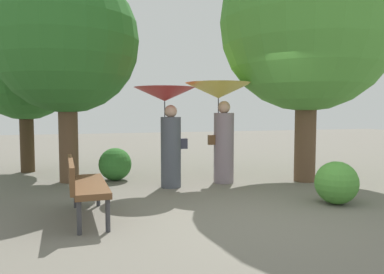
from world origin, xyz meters
name	(u,v)px	position (x,y,z in m)	size (l,w,h in m)	color
ground_plane	(250,217)	(0.00, 0.00, 0.00)	(40.00, 40.00, 0.00)	#6B665B
person_left	(167,116)	(-0.65, 2.34, 1.40)	(1.18, 1.18, 1.94)	#474C56
person_right	(220,108)	(0.50, 2.49, 1.55)	(1.37, 1.37, 2.06)	gray
park_bench	(83,183)	(-2.25, 0.59, 0.51)	(0.54, 1.52, 0.83)	#38383D
tree_near_left	(25,62)	(-3.50, 5.11, 2.65)	(2.36, 2.36, 4.04)	#42301E
tree_near_right	(308,9)	(2.29, 2.13, 3.58)	(3.64, 3.64, 5.63)	brown
tree_mid_left	(66,28)	(-2.50, 3.49, 3.18)	(2.98, 2.98, 4.90)	brown
bush_path_left	(337,183)	(1.65, 0.28, 0.34)	(0.69, 0.69, 0.69)	#4C9338
bush_path_right	(115,164)	(-1.56, 3.38, 0.35)	(0.70, 0.70, 0.70)	#2D6B28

